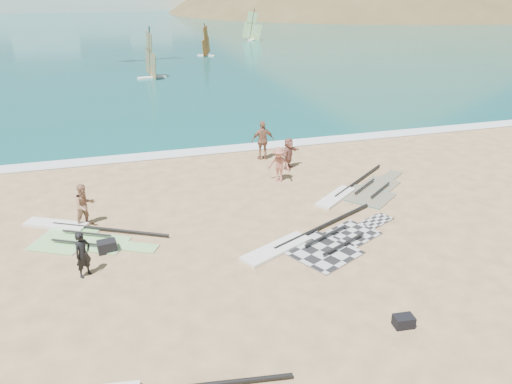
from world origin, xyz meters
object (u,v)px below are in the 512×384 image
object	(u,v)px
rig_grey	(314,242)
gear_bag_far	(404,321)
beachgoer_right	(289,153)
rig_green	(77,234)
gear_bag_near	(107,246)
rig_orange	(358,191)
beachgoer_back	(263,140)
person_wetsuit	(83,254)
beachgoer_mid	(279,164)
beachgoer_left	(85,206)

from	to	relation	value
rig_grey	gear_bag_far	distance (m)	4.87
gear_bag_far	beachgoer_right	distance (m)	12.26
rig_green	gear_bag_near	bearing A→B (deg)	-27.40
rig_grey	gear_bag_near	xyz separation A→B (m)	(-6.90, 1.47, 0.14)
rig_orange	gear_bag_far	bearing A→B (deg)	-147.99
beachgoer_back	rig_orange	bearing A→B (deg)	117.20
rig_grey	person_wetsuit	distance (m)	7.60
gear_bag_far	person_wetsuit	size ratio (longest dim) A/B	0.35
rig_orange	gear_bag_near	bearing A→B (deg)	153.68
rig_grey	beachgoer_back	world-z (taller)	beachgoer_back
person_wetsuit	rig_grey	bearing A→B (deg)	-39.48
rig_grey	beachgoer_mid	bearing A→B (deg)	56.74
gear_bag_near	gear_bag_far	world-z (taller)	gear_bag_near
rig_green	gear_bag_far	distance (m)	11.53
rig_orange	rig_grey	bearing A→B (deg)	-172.47
rig_grey	rig_green	distance (m)	8.49
rig_orange	gear_bag_near	size ratio (longest dim) A/B	9.02
gear_bag_near	rig_grey	bearing A→B (deg)	-12.05
person_wetsuit	beachgoer_back	bearing A→B (deg)	7.65
beachgoer_left	beachgoer_right	world-z (taller)	beachgoer_left
person_wetsuit	gear_bag_far	bearing A→B (deg)	-70.19
gear_bag_far	beachgoer_mid	xyz separation A→B (m)	(0.21, 10.71, 0.65)
rig_orange	beachgoer_back	world-z (taller)	beachgoer_back
gear_bag_far	beachgoer_left	size ratio (longest dim) A/B	0.32
rig_green	beachgoer_back	distance (m)	10.71
rig_grey	beachgoer_right	xyz separation A→B (m)	(1.71, 7.34, 0.71)
gear_bag_near	beachgoer_right	bearing A→B (deg)	34.25
rig_grey	gear_bag_near	distance (m)	7.05
rig_grey	beachgoer_right	size ratio (longest dim) A/B	4.25
person_wetsuit	beachgoer_right	distance (m)	11.75
rig_grey	beachgoer_mid	xyz separation A→B (m)	(0.71, 5.87, 0.75)
gear_bag_far	person_wetsuit	world-z (taller)	person_wetsuit
beachgoer_mid	beachgoer_back	xyz separation A→B (m)	(0.20, 3.10, 0.19)
gear_bag_near	gear_bag_far	bearing A→B (deg)	-40.50
rig_green	beachgoer_right	xyz separation A→B (m)	(9.65, 4.32, 0.71)
gear_bag_near	beachgoer_back	bearing A→B (deg)	43.80
rig_green	beachgoer_mid	size ratio (longest dim) A/B	3.17
rig_green	gear_bag_near	distance (m)	1.86
gear_bag_far	beachgoer_right	bearing A→B (deg)	84.32
rig_grey	beachgoer_back	xyz separation A→B (m)	(0.92, 8.97, 0.95)
rig_orange	beachgoer_left	distance (m)	11.17
rig_grey	beachgoer_back	distance (m)	9.06
rig_grey	beachgoer_mid	world-z (taller)	beachgoer_mid
rig_grey	rig_orange	world-z (taller)	rig_grey
rig_green	beachgoer_mid	world-z (taller)	beachgoer_mid
rig_green	beachgoer_back	world-z (taller)	beachgoer_back
gear_bag_near	beachgoer_right	distance (m)	10.43
rig_green	beachgoer_mid	xyz separation A→B (m)	(8.65, 2.86, 0.76)
gear_bag_near	beachgoer_left	size ratio (longest dim) A/B	0.37
person_wetsuit	beachgoer_right	bearing A→B (deg)	-0.68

